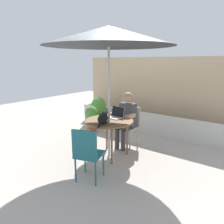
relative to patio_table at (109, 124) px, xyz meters
name	(u,v)px	position (x,y,z in m)	size (l,w,h in m)	color
ground_plane	(109,155)	(0.00, 0.00, -0.68)	(14.00, 14.00, 0.00)	#ADA399
fence_back	(162,93)	(0.00, 2.47, 0.32)	(5.10, 0.08, 2.00)	tan
planter_wall_low	(150,123)	(0.00, 1.79, -0.42)	(4.59, 0.20, 0.52)	beige
patio_table	(109,124)	(0.00, 0.00, 0.00)	(0.96, 0.96, 0.75)	brown
patio_umbrella	(109,36)	(0.00, 0.00, 1.64)	(2.39, 2.39, 2.50)	#B7B7BC
chair_occupied	(130,123)	(0.00, 0.78, -0.16)	(0.40, 0.40, 0.88)	#B2A899
chair_empty	(87,151)	(0.31, -0.96, -0.16)	(0.50, 0.50, 0.88)	#1E606B
person_seated	(126,117)	(0.00, 0.62, 0.01)	(0.48, 0.48, 1.22)	#3F3F47
laptop	(116,115)	(-0.02, 0.26, 0.13)	(0.32, 0.28, 0.21)	silver
cat	(103,118)	(0.01, -0.19, 0.15)	(0.37, 0.60, 0.17)	black
potted_plant_near_fence	(98,110)	(-1.54, 1.50, -0.22)	(0.45, 0.45, 0.85)	#595654
potted_plant_by_chair	(91,118)	(-1.32, 0.94, -0.29)	(0.34, 0.34, 0.71)	#9E5138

